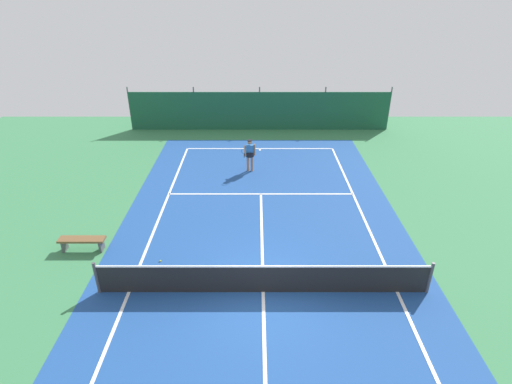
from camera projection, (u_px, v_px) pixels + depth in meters
The scene contains 7 objects.
ground_plane at pixel (262, 292), 12.42m from camera, with size 36.00×36.00×0.00m, color #387A4C.
court_surface at pixel (262, 292), 12.42m from camera, with size 11.02×26.60×0.01m.
tennis_net at pixel (262, 279), 12.18m from camera, with size 10.12×0.10×1.10m.
back_fence at pixel (258, 117), 26.05m from camera, with size 16.30×0.98×2.70m.
tennis_player at pixel (248, 153), 19.84m from camera, with size 0.69×0.77×1.64m.
tennis_ball_near_player at pixel (159, 261), 13.73m from camera, with size 0.07×0.07×0.07m, color #CCDB33.
courtside_bench at pixel (80, 242), 14.16m from camera, with size 1.60×0.40×0.49m.
Camera 1 is at (-0.22, -9.58, 8.48)m, focal length 28.46 mm.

